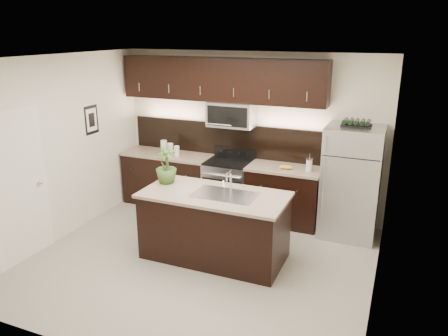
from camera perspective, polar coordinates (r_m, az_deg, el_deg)
name	(u,v)px	position (r m, az deg, el deg)	size (l,w,h in m)	color
ground	(200,261)	(6.11, -3.21, -12.04)	(4.50, 4.50, 0.00)	gray
room_walls	(188,141)	(5.49, -4.73, 3.58)	(4.52, 4.02, 2.71)	beige
counter_run	(218,186)	(7.49, -0.82, -2.31)	(3.51, 0.65, 0.94)	black
upper_fixtures	(222,87)	(7.22, -0.21, 10.60)	(3.49, 0.40, 1.66)	black
island	(215,225)	(6.01, -1.24, -7.52)	(1.96, 0.96, 0.94)	black
sink_faucet	(225,194)	(5.77, 0.13, -3.37)	(0.84, 0.50, 0.28)	silver
refrigerator	(351,182)	(6.78, 16.26, -1.80)	(0.82, 0.74, 1.70)	#B2B2B7
wine_rack	(357,123)	(6.55, 16.93, 5.61)	(0.42, 0.26, 0.10)	black
plant	(166,165)	(6.20, -7.58, 0.38)	(0.29, 0.29, 0.52)	#385A24
canisters	(169,149)	(7.65, -7.23, 2.53)	(0.37, 0.12, 0.24)	silver
french_press	(309,165)	(6.82, 11.05, 0.41)	(0.09, 0.09, 0.27)	silver
bananas	(282,167)	(6.90, 7.61, 0.18)	(0.20, 0.16, 0.06)	gold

